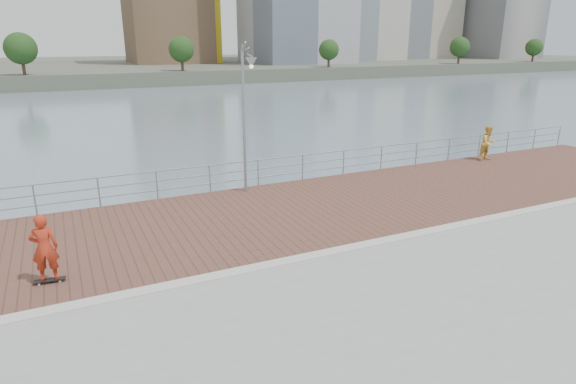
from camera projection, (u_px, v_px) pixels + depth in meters
name	position (u px, v px, depth m)	size (l,w,h in m)	color
water	(317.00, 318.00, 14.08)	(400.00, 400.00, 0.00)	slate
brick_lane	(268.00, 215.00, 16.57)	(40.00, 6.80, 0.02)	brown
curb	(319.00, 255.00, 13.47)	(40.00, 0.40, 0.06)	#B7B5AD
far_shore	(79.00, 68.00, 119.08)	(320.00, 95.00, 2.50)	#4C5142
guardrail	(234.00, 173.00, 19.29)	(39.06, 0.06, 1.13)	#8C9EA8
street_lamp	(247.00, 94.00, 17.67)	(0.40, 1.16, 5.46)	gray
skateboard	(50.00, 280.00, 11.92)	(0.75, 0.27, 0.08)	black
skateboarder	(44.00, 248.00, 11.66)	(0.63, 0.41, 1.72)	#AE2C17
bystander	(488.00, 143.00, 23.87)	(0.84, 0.65, 1.73)	gold
shoreline_trees	(171.00, 49.00, 83.86)	(169.59, 4.96, 6.62)	#473323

